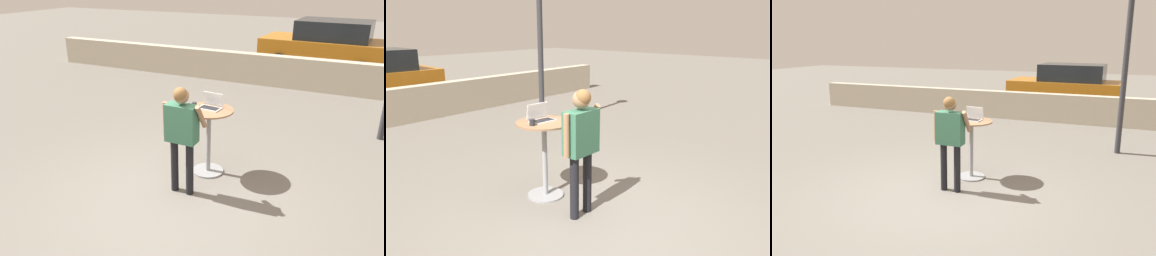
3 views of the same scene
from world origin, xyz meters
TOP-DOWN VIEW (x-y plane):
  - ground_plane at (0.00, 0.00)m, footprint 50.00×50.00m
  - cafe_table at (0.15, 1.06)m, footprint 0.75×0.75m
  - laptop at (0.15, 1.13)m, footprint 0.35×0.27m
  - coffee_mug at (-0.09, 1.04)m, footprint 0.10×0.07m
  - standing_person at (0.05, 0.34)m, footprint 0.58×0.35m

SIDE VIEW (x-z plane):
  - ground_plane at x=0.00m, z-range 0.00..0.00m
  - cafe_table at x=0.15m, z-range 0.16..1.23m
  - standing_person at x=0.05m, z-range 0.21..1.81m
  - coffee_mug at x=-0.09m, z-range 1.07..1.15m
  - laptop at x=0.15m, z-range 1.00..1.24m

